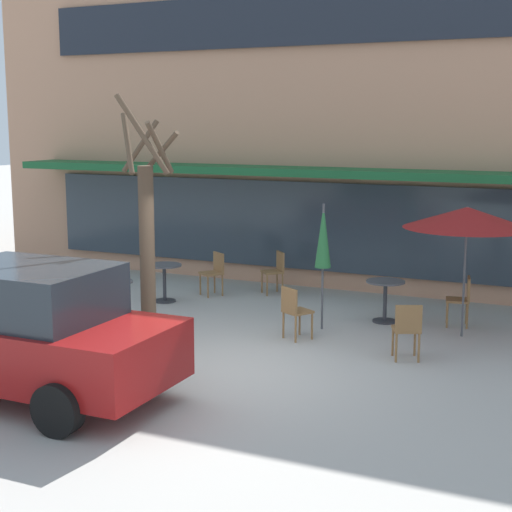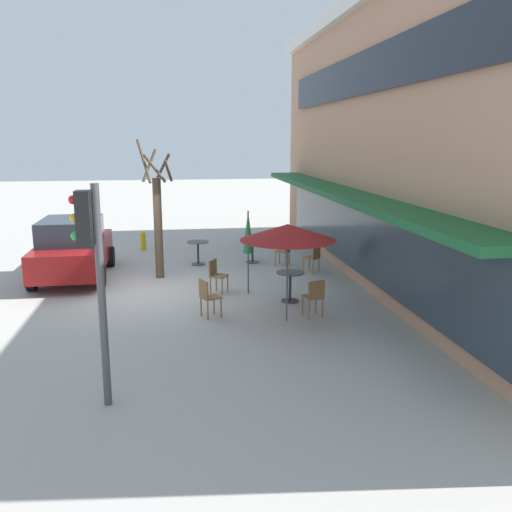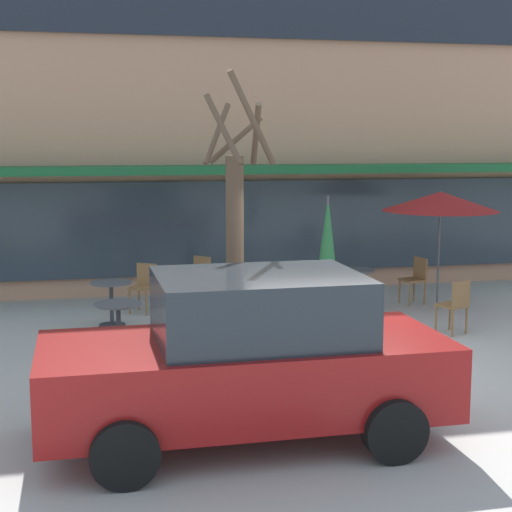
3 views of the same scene
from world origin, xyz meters
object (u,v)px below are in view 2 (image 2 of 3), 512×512
object	(u,v)px
cafe_table_streetside	(198,249)
cafe_chair_1	(313,256)
cafe_chair_0	(208,295)
fire_hydrant	(143,241)
cafe_table_by_tree	(290,281)
street_tree	(158,218)
cafe_chair_4	(314,295)
traffic_light_pole	(92,260)
patio_umbrella_cream_folded	(288,232)
cafe_table_near_wall	(252,247)
cafe_chair_3	(216,273)
parked_sedan	(73,248)
cafe_chair_2	(285,250)
patio_umbrella_green_folded	(248,233)

from	to	relation	value
cafe_table_streetside	cafe_chair_1	distance (m)	3.80
cafe_chair_0	fire_hydrant	world-z (taller)	cafe_chair_0
cafe_table_by_tree	cafe_chair_0	world-z (taller)	cafe_chair_0
street_tree	fire_hydrant	xyz separation A→B (m)	(-4.08, -0.69, -1.40)
cafe_chair_4	traffic_light_pole	distance (m)	5.84
cafe_table_streetside	cafe_chair_4	bearing A→B (deg)	22.57
traffic_light_pole	fire_hydrant	world-z (taller)	traffic_light_pole
patio_umbrella_cream_folded	cafe_chair_4	world-z (taller)	patio_umbrella_cream_folded
cafe_table_near_wall	patio_umbrella_cream_folded	bearing A→B (deg)	-0.67
cafe_table_streetside	cafe_chair_3	size ratio (longest dim) A/B	0.85
cafe_table_near_wall	cafe_table_streetside	xyz separation A→B (m)	(0.04, -1.79, 0.00)
cafe_table_streetside	parked_sedan	world-z (taller)	parked_sedan
cafe_chair_0	street_tree	distance (m)	4.20
cafe_chair_2	fire_hydrant	bearing A→B (deg)	-124.27
cafe_chair_1	parked_sedan	bearing A→B (deg)	-94.13
cafe_table_near_wall	cafe_chair_1	bearing A→B (deg)	43.08
street_tree	fire_hydrant	distance (m)	4.37
patio_umbrella_green_folded	cafe_chair_2	size ratio (longest dim) A/B	2.47
cafe_table_by_tree	cafe_chair_1	size ratio (longest dim) A/B	0.85
cafe_table_streetside	cafe_chair_1	xyz separation A→B (m)	(1.69, 3.40, 0.01)
cafe_table_by_tree	traffic_light_pole	world-z (taller)	traffic_light_pole
parked_sedan	patio_umbrella_green_folded	bearing A→B (deg)	63.76
fire_hydrant	cafe_chair_4	bearing A→B (deg)	27.22
cafe_table_near_wall	cafe_table_by_tree	world-z (taller)	same
cafe_table_near_wall	cafe_chair_1	distance (m)	2.37
patio_umbrella_green_folded	cafe_chair_1	bearing A→B (deg)	129.85
cafe_chair_3	cafe_table_near_wall	bearing A→B (deg)	156.95
fire_hydrant	cafe_chair_0	bearing A→B (deg)	13.27
cafe_table_by_tree	cafe_chair_2	xyz separation A→B (m)	(-3.83, 0.64, 0.01)
cafe_table_by_tree	patio_umbrella_cream_folded	size ratio (longest dim) A/B	0.35
cafe_chair_3	street_tree	size ratio (longest dim) A/B	0.22
cafe_chair_0	cafe_chair_1	world-z (taller)	same
cafe_chair_3	cafe_chair_4	bearing A→B (deg)	40.94
cafe_table_near_wall	patio_umbrella_green_folded	distance (m)	3.82
cafe_chair_0	parked_sedan	world-z (taller)	parked_sedan
cafe_chair_4	fire_hydrant	world-z (taller)	cafe_chair_4
cafe_chair_1	traffic_light_pole	distance (m)	9.43
cafe_chair_1	fire_hydrant	bearing A→B (deg)	-128.82
cafe_chair_2	cafe_chair_3	distance (m)	3.68
cafe_chair_3	cafe_chair_4	xyz separation A→B (m)	(2.36, 2.05, 0.00)
cafe_table_streetside	cafe_chair_4	size ratio (longest dim) A/B	0.85
cafe_chair_4	parked_sedan	world-z (taller)	parked_sedan
cafe_chair_1	parked_sedan	size ratio (longest dim) A/B	0.21
cafe_table_streetside	street_tree	world-z (taller)	street_tree
patio_umbrella_cream_folded	parked_sedan	bearing A→B (deg)	-131.02
cafe_chair_2	street_tree	bearing A→B (deg)	-76.67
cafe_table_near_wall	cafe_chair_0	xyz separation A→B (m)	(5.40, -1.80, 0.01)
cafe_table_near_wall	cafe_chair_0	size ratio (longest dim) A/B	0.85
cafe_chair_1	parked_sedan	xyz separation A→B (m)	(-0.51, -7.07, 0.35)
street_tree	traffic_light_pole	size ratio (longest dim) A/B	1.18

